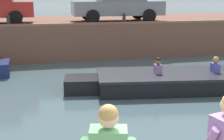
{
  "coord_description": "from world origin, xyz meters",
  "views": [
    {
      "loc": [
        -1.78,
        -3.09,
        2.87
      ],
      "look_at": [
        -0.3,
        3.51,
        1.2
      ],
      "focal_mm": 50.0,
      "sensor_mm": 36.0,
      "label": 1
    }
  ],
  "objects_px": {
    "motorboat_passing": "(174,81)",
    "mooring_bollard_east": "(124,18)",
    "car_centre_grey": "(118,3)",
    "mooring_bollard_mid": "(8,20)"
  },
  "relations": [
    {
      "from": "car_centre_grey",
      "to": "mooring_bollard_east",
      "type": "distance_m",
      "value": 1.31
    },
    {
      "from": "motorboat_passing",
      "to": "mooring_bollard_mid",
      "type": "bearing_deg",
      "value": 137.01
    },
    {
      "from": "mooring_bollard_east",
      "to": "motorboat_passing",
      "type": "bearing_deg",
      "value": -86.13
    },
    {
      "from": "motorboat_passing",
      "to": "mooring_bollard_mid",
      "type": "xyz_separation_m",
      "value": [
        -5.18,
        4.83,
        1.54
      ]
    },
    {
      "from": "car_centre_grey",
      "to": "mooring_bollard_mid",
      "type": "relative_size",
      "value": 9.42
    },
    {
      "from": "mooring_bollard_mid",
      "to": "mooring_bollard_east",
      "type": "relative_size",
      "value": 1.0
    },
    {
      "from": "motorboat_passing",
      "to": "mooring_bollard_east",
      "type": "relative_size",
      "value": 14.2
    },
    {
      "from": "car_centre_grey",
      "to": "mooring_bollard_mid",
      "type": "height_order",
      "value": "car_centre_grey"
    },
    {
      "from": "car_centre_grey",
      "to": "mooring_bollard_mid",
      "type": "bearing_deg",
      "value": -166.68
    },
    {
      "from": "mooring_bollard_mid",
      "to": "mooring_bollard_east",
      "type": "distance_m",
      "value": 4.86
    }
  ]
}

